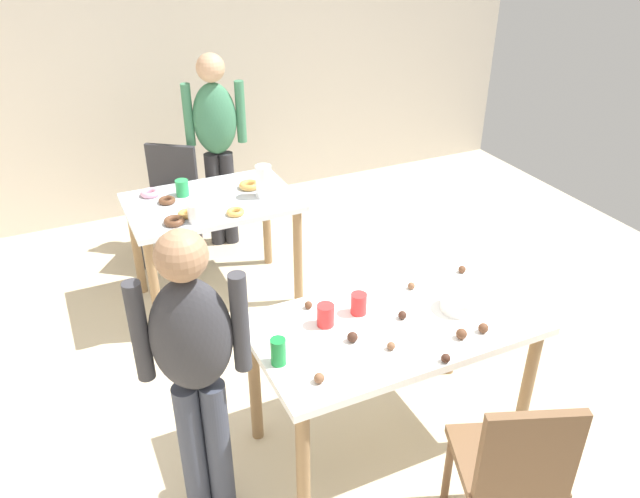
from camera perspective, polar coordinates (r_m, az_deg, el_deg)
name	(u,v)px	position (r m, az deg, el deg)	size (l,w,h in m)	color
ground_plane	(360,436)	(3.42, 3.62, -16.65)	(6.40, 6.40, 0.00)	beige
wall_back	(181,56)	(5.51, -12.54, 16.75)	(6.40, 0.10, 2.60)	#BCB2A3
dining_table_near	(393,338)	(2.99, 6.70, -8.10)	(1.32, 0.72, 0.75)	white
dining_table_far	(213,215)	(4.16, -9.76, 3.03)	(1.07, 0.71, 0.75)	silver
chair_near_table	(513,465)	(2.74, 17.16, -18.26)	(0.52, 0.52, 0.87)	brown
chair_far_table	(170,198)	(4.81, -13.53, 4.58)	(0.56, 0.56, 0.87)	#2D2D33
person_girl_near	(195,362)	(2.56, -11.35, -10.02)	(0.45, 0.28, 1.45)	#383D4C
person_adult_far	(216,136)	(4.79, -9.41, 10.14)	(0.45, 0.27, 1.50)	#28282D
mixing_bowl	(459,303)	(3.04, 12.59, -4.80)	(0.18, 0.18, 0.07)	white
soda_can	(278,352)	(2.64, -3.82, -9.30)	(0.07, 0.07, 0.12)	#198438
fork_near	(388,301)	(3.06, 6.19, -4.73)	(0.17, 0.02, 0.01)	silver
cup_near_0	(358,304)	(2.94, 3.46, -5.02)	(0.08, 0.08, 0.10)	red
cup_near_1	(326,315)	(2.86, 0.51, -6.05)	(0.08, 0.08, 0.11)	red
cake_ball_0	(461,334)	(2.86, 12.76, -7.54)	(0.05, 0.05, 0.05)	brown
cake_ball_1	(483,328)	(2.92, 14.65, -6.98)	(0.05, 0.05, 0.05)	brown
cake_ball_2	(402,315)	(2.94, 7.51, -5.98)	(0.04, 0.04, 0.04)	#3D2319
cake_ball_3	(446,358)	(2.72, 11.38, -9.72)	(0.04, 0.04, 0.04)	#3D2319
cake_ball_4	(392,346)	(2.75, 6.57, -8.74)	(0.04, 0.04, 0.04)	brown
cake_ball_5	(308,305)	(2.98, -1.06, -5.11)	(0.04, 0.04, 0.04)	brown
cake_ball_6	(352,337)	(2.78, 2.98, -8.02)	(0.05, 0.05, 0.05)	#3D2319
cake_ball_7	(411,286)	(3.16, 8.32, -3.33)	(0.04, 0.04, 0.04)	brown
cake_ball_8	(462,269)	(3.34, 12.81, -1.82)	(0.04, 0.04, 0.04)	brown
cake_ball_9	(319,378)	(2.57, -0.08, -11.67)	(0.04, 0.04, 0.04)	brown
pitcher_far	(264,181)	(4.07, -5.15, 6.16)	(0.10, 0.10, 0.21)	white
cup_far_0	(195,213)	(3.81, -11.32, 3.23)	(0.09, 0.09, 0.12)	white
cup_far_1	(182,188)	(4.18, -12.44, 5.46)	(0.08, 0.08, 0.11)	green
donut_far_0	(235,212)	(3.88, -7.70, 3.36)	(0.11, 0.11, 0.03)	gold
donut_far_1	(249,185)	(4.23, -6.44, 5.79)	(0.14, 0.14, 0.04)	gold
donut_far_2	(174,221)	(3.83, -13.13, 2.50)	(0.13, 0.13, 0.04)	brown
donut_far_3	(150,193)	(4.24, -15.21, 4.95)	(0.13, 0.13, 0.04)	pink
donut_far_4	(167,200)	(4.11, -13.76, 4.31)	(0.11, 0.11, 0.03)	brown
donut_far_5	(187,214)	(3.91, -12.03, 3.16)	(0.11, 0.11, 0.03)	gold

